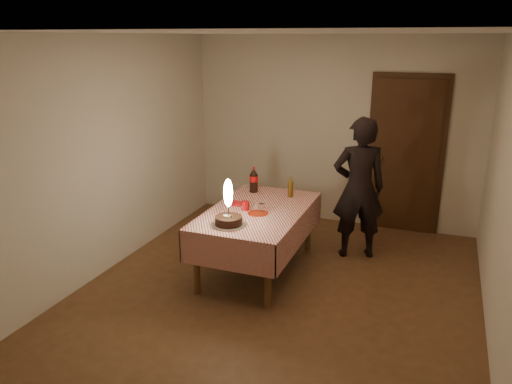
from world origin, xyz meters
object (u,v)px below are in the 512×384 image
red_cup (245,206)px  clear_cup (261,208)px  red_plate (258,213)px  photographer (359,188)px  amber_bottle_right (291,187)px  dining_table (258,218)px  birthday_cake (229,214)px  cola_bottle (254,180)px

red_cup → clear_cup: red_cup is taller
red_plate → photographer: 1.32m
red_cup → amber_bottle_right: bearing=62.8°
dining_table → birthday_cake: size_ratio=3.55×
birthday_cake → amber_bottle_right: 1.16m
red_cup → cola_bottle: 0.68m
cola_bottle → amber_bottle_right: (0.48, -0.03, -0.03)m
cola_bottle → photographer: bearing=9.9°
birthday_cake → clear_cup: 0.53m
clear_cup → amber_bottle_right: size_ratio=0.35×
photographer → cola_bottle: bearing=-170.1°
dining_table → red_plate: 0.17m
amber_bottle_right → photographer: (0.76, 0.24, 0.00)m
red_plate → red_cup: red_cup is taller
amber_bottle_right → cola_bottle: bearing=176.7°
red_cup → photographer: 1.40m
birthday_cake → photographer: (1.08, 1.36, 0.00)m
red_plate → cola_bottle: bearing=114.3°
birthday_cake → amber_bottle_right: (0.31, 1.11, 0.00)m
dining_table → red_plate: red_plate is taller
cola_bottle → red_plate: bearing=-65.7°
clear_cup → photographer: (0.91, 0.86, 0.08)m
cola_bottle → amber_bottle_right: 0.48m
dining_table → birthday_cake: (-0.11, -0.55, 0.22)m
dining_table → cola_bottle: size_ratio=5.42×
dining_table → cola_bottle: bearing=115.0°
clear_cup → photographer: photographer is taller
cola_bottle → dining_table: bearing=-65.0°
red_cup → amber_bottle_right: size_ratio=0.39×
red_plate → amber_bottle_right: amber_bottle_right is taller
dining_table → red_plate: size_ratio=7.82×
birthday_cake → dining_table: bearing=79.1°
birthday_cake → photographer: photographer is taller
red_cup → photographer: size_ratio=0.06×
clear_cup → cola_bottle: 0.73m
red_plate → red_cup: size_ratio=2.20×
clear_cup → amber_bottle_right: (0.14, 0.61, 0.07)m
red_cup → cola_bottle: bearing=103.4°
red_cup → clear_cup: (0.18, 0.02, -0.01)m
red_cup → amber_bottle_right: 0.71m
dining_table → photographer: bearing=39.9°
red_plate → cola_bottle: cola_bottle is taller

